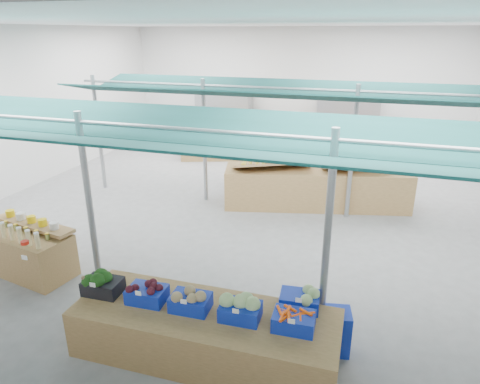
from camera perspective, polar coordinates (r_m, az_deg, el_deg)
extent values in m
plane|color=slate|center=(10.20, -0.37, -2.60)|extent=(13.00, 13.00, 0.00)
plane|color=silver|center=(9.38, -0.43, 21.70)|extent=(13.00, 13.00, 0.00)
plane|color=silver|center=(15.80, 7.18, 13.47)|extent=(12.00, 0.00, 12.00)
plane|color=silver|center=(12.76, -27.35, 9.69)|extent=(0.00, 13.00, 13.00)
cylinder|color=gray|center=(11.95, -18.30, 7.40)|extent=(0.10, 0.10, 3.00)
cylinder|color=gray|center=(6.77, -19.32, -2.47)|extent=(0.10, 0.10, 3.00)
cylinder|color=gray|center=(10.50, -4.75, 6.65)|extent=(0.10, 0.10, 3.00)
cylinder|color=gray|center=(5.54, 11.47, -6.94)|extent=(0.10, 0.10, 3.00)
cylinder|color=gray|center=(9.75, 14.72, 4.94)|extent=(0.10, 0.10, 3.00)
cylinder|color=gray|center=(5.50, -6.04, 8.19)|extent=(10.00, 0.06, 0.06)
cylinder|color=gray|center=(9.73, 4.86, 13.62)|extent=(10.00, 0.06, 0.06)
cube|color=#0B302C|center=(4.94, -9.03, 5.80)|extent=(9.50, 1.28, 0.30)
cube|color=#0B302C|center=(6.10, -3.56, 8.82)|extent=(9.50, 1.28, 0.30)
cube|color=#0B302C|center=(9.11, 3.89, 12.73)|extent=(9.50, 1.28, 0.30)
cube|color=#0B302C|center=(10.37, 5.70, 13.64)|extent=(9.50, 1.28, 0.30)
cube|color=#B23F33|center=(16.15, -2.21, 9.82)|extent=(2.00, 0.50, 2.00)
cube|color=#B23F33|center=(15.24, 14.10, 8.56)|extent=(2.00, 0.50, 2.00)
cube|color=brown|center=(8.45, -26.60, -7.28)|extent=(1.82, 1.04, 0.76)
cube|color=#997247|center=(8.39, -25.81, -3.90)|extent=(1.75, 0.62, 0.06)
cube|color=brown|center=(5.89, -4.62, -18.21)|extent=(3.46, 1.22, 0.67)
cube|color=brown|center=(10.54, 10.12, 0.58)|extent=(4.51, 2.08, 0.94)
cube|color=brown|center=(14.56, 2.44, 6.45)|extent=(5.20, 2.71, 0.93)
cube|color=#0F28A9|center=(6.08, 11.93, -17.62)|extent=(0.57, 0.45, 0.61)
imported|color=#1A24AA|center=(11.64, 5.17, 4.86)|extent=(0.72, 0.56, 1.75)
imported|color=#A3142D|center=(11.41, 14.03, 3.98)|extent=(0.99, 0.85, 1.75)
cube|color=black|center=(6.25, -17.79, -11.89)|extent=(0.51, 0.37, 0.20)
cube|color=white|center=(6.01, -19.08, -11.63)|extent=(0.08, 0.01, 0.06)
cube|color=#0F28A9|center=(5.93, -12.28, -13.20)|extent=(0.51, 0.37, 0.20)
cube|color=white|center=(5.69, -13.43, -13.00)|extent=(0.08, 0.01, 0.06)
cube|color=#0F28A9|center=(5.69, -6.60, -14.41)|extent=(0.51, 0.37, 0.20)
cube|color=white|center=(5.44, -7.55, -14.28)|extent=(0.08, 0.01, 0.06)
cube|color=#0F28A9|center=(5.50, 0.06, -15.64)|extent=(0.51, 0.37, 0.20)
cube|color=white|center=(5.24, -0.60, -15.60)|extent=(0.08, 0.01, 0.06)
cube|color=#0F28A9|center=(5.39, 7.18, -16.72)|extent=(0.51, 0.37, 0.20)
cube|color=white|center=(5.12, 6.88, -16.75)|extent=(0.08, 0.01, 0.06)
sphere|color=brown|center=(6.18, -19.64, -11.02)|extent=(0.09, 0.09, 0.09)
sphere|color=brown|center=(6.17, -20.18, -10.69)|extent=(0.06, 0.06, 0.06)
cylinder|color=red|center=(7.11, -26.77, -6.04)|extent=(0.12, 0.12, 0.05)
cube|color=white|center=(7.16, -26.82, -7.82)|extent=(0.10, 0.01, 0.07)
cube|color=#997247|center=(10.18, 4.53, 3.64)|extent=(2.00, 1.50, 0.26)
cube|color=#997247|center=(10.40, 15.25, 3.32)|extent=(1.64, 1.31, 0.26)
cylinder|color=#8C6019|center=(10.68, 21.02, 3.05)|extent=(0.14, 0.14, 0.22)
cone|color=#26661E|center=(10.62, 21.15, 4.02)|extent=(0.12, 0.12, 0.18)
cube|color=#0F28A9|center=(5.74, 7.94, -14.19)|extent=(0.53, 0.40, 0.20)
cube|color=white|center=(5.46, 7.83, -14.11)|extent=(0.08, 0.02, 0.06)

